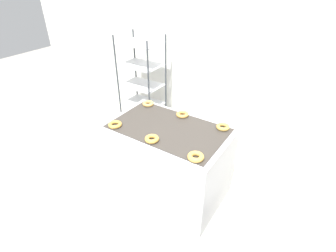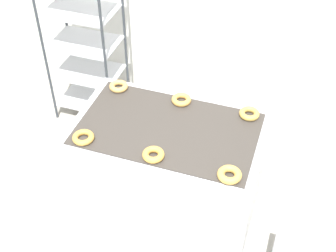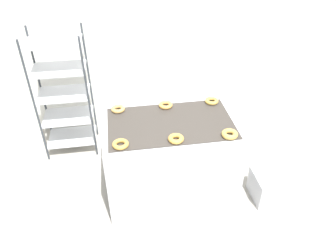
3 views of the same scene
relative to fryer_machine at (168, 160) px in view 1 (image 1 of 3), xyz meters
name	(u,v)px [view 1 (image 1 of 3)]	position (x,y,z in m)	size (l,w,h in m)	color
ground_plane	(134,226)	(0.00, -0.66, -0.45)	(14.00, 14.00, 0.00)	#9E998E
wall_back	(227,49)	(0.00, 1.47, 0.95)	(8.00, 0.05, 2.80)	silver
fryer_machine	(168,160)	(0.00, 0.00, 0.00)	(1.32, 0.82, 0.90)	#B7BABF
baking_rack_cart	(142,85)	(-1.12, 0.97, 0.34)	(0.62, 0.46, 1.55)	#33383D
glaze_bin	(243,239)	(1.05, -0.28, -0.30)	(0.38, 0.36, 0.31)	#B7BABF
donut_near_left	(115,124)	(-0.49, -0.29, 0.47)	(0.15, 0.15, 0.04)	#BF8E3D
donut_near_center	(152,139)	(0.00, -0.29, 0.47)	(0.14, 0.14, 0.04)	gold
donut_near_right	(196,157)	(0.50, -0.30, 0.47)	(0.15, 0.15, 0.05)	gold
donut_far_left	(148,104)	(-0.49, 0.30, 0.47)	(0.14, 0.14, 0.04)	tan
donut_far_center	(183,114)	(0.00, 0.30, 0.47)	(0.14, 0.14, 0.04)	gold
donut_far_right	(223,127)	(0.50, 0.31, 0.47)	(0.14, 0.14, 0.04)	#BD9642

